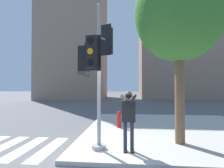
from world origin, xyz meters
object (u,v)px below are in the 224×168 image
(person_photographer, at_px, (129,115))
(street_tree, at_px, (179,13))
(traffic_signal_pole, at_px, (96,62))
(fire_hydrant, at_px, (119,119))

(person_photographer, relative_size, street_tree, 0.29)
(traffic_signal_pole, distance_m, person_photographer, 1.89)
(person_photographer, bearing_deg, fire_hydrant, 98.42)
(person_photographer, height_order, fire_hydrant, person_photographer)
(street_tree, height_order, fire_hydrant, street_tree)
(traffic_signal_pole, relative_size, fire_hydrant, 5.96)
(traffic_signal_pole, distance_m, street_tree, 3.33)
(fire_hydrant, bearing_deg, person_photographer, -81.58)
(traffic_signal_pole, height_order, fire_hydrant, traffic_signal_pole)
(street_tree, distance_m, fire_hydrant, 5.07)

